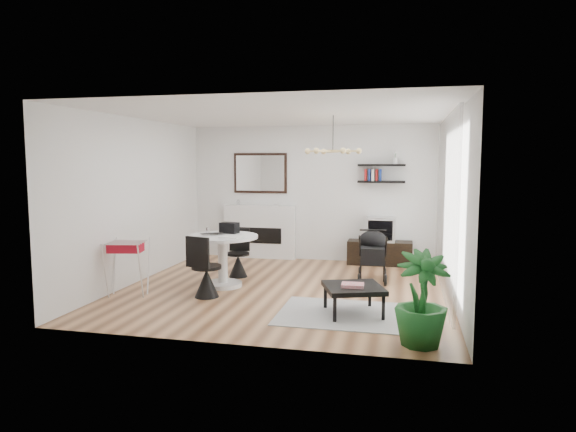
% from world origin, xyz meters
% --- Properties ---
extents(floor, '(5.00, 5.00, 0.00)m').
position_xyz_m(floor, '(0.00, 0.00, 0.00)').
color(floor, brown).
rests_on(floor, ground).
extents(ceiling, '(5.00, 5.00, 0.00)m').
position_xyz_m(ceiling, '(0.00, 0.00, 2.70)').
color(ceiling, white).
rests_on(ceiling, wall_back).
extents(wall_back, '(5.00, 0.00, 5.00)m').
position_xyz_m(wall_back, '(0.00, 2.50, 1.35)').
color(wall_back, white).
rests_on(wall_back, floor).
extents(wall_left, '(0.00, 5.00, 5.00)m').
position_xyz_m(wall_left, '(-2.50, 0.00, 1.35)').
color(wall_left, white).
rests_on(wall_left, floor).
extents(wall_right, '(0.00, 5.00, 5.00)m').
position_xyz_m(wall_right, '(2.50, 0.00, 1.35)').
color(wall_right, white).
rests_on(wall_right, floor).
extents(sheer_curtain, '(0.04, 3.60, 2.60)m').
position_xyz_m(sheer_curtain, '(2.40, 0.20, 1.35)').
color(sheer_curtain, white).
rests_on(sheer_curtain, wall_right).
extents(fireplace, '(1.50, 0.17, 2.16)m').
position_xyz_m(fireplace, '(-1.10, 2.42, 0.69)').
color(fireplace, white).
rests_on(fireplace, floor).
extents(shelf_lower, '(0.90, 0.25, 0.04)m').
position_xyz_m(shelf_lower, '(1.36, 2.37, 1.60)').
color(shelf_lower, black).
rests_on(shelf_lower, wall_back).
extents(shelf_upper, '(0.90, 0.25, 0.04)m').
position_xyz_m(shelf_upper, '(1.36, 2.37, 1.92)').
color(shelf_upper, black).
rests_on(shelf_upper, wall_back).
extents(pendant_lamp, '(0.90, 0.90, 0.10)m').
position_xyz_m(pendant_lamp, '(0.70, 0.30, 2.15)').
color(pendant_lamp, '#D5B670').
rests_on(pendant_lamp, ceiling).
extents(tv_console, '(1.23, 0.43, 0.46)m').
position_xyz_m(tv_console, '(1.36, 2.28, 0.23)').
color(tv_console, black).
rests_on(tv_console, floor).
extents(crt_tv, '(0.54, 0.47, 0.47)m').
position_xyz_m(crt_tv, '(1.37, 2.27, 0.70)').
color(crt_tv, silver).
rests_on(crt_tv, tv_console).
extents(dining_table, '(1.13, 1.13, 0.82)m').
position_xyz_m(dining_table, '(-1.00, -0.04, 0.54)').
color(dining_table, white).
rests_on(dining_table, floor).
extents(laptop, '(0.43, 0.40, 0.03)m').
position_xyz_m(laptop, '(-1.15, -0.08, 0.84)').
color(laptop, black).
rests_on(laptop, dining_table).
extents(black_bag, '(0.32, 0.23, 0.17)m').
position_xyz_m(black_bag, '(-0.98, 0.22, 0.91)').
color(black_bag, black).
rests_on(black_bag, dining_table).
extents(newspaper, '(0.38, 0.33, 0.01)m').
position_xyz_m(newspaper, '(-0.81, -0.18, 0.83)').
color(newspaper, silver).
rests_on(newspaper, dining_table).
extents(drinking_glass, '(0.06, 0.06, 0.10)m').
position_xyz_m(drinking_glass, '(-1.31, 0.10, 0.87)').
color(drinking_glass, white).
rests_on(drinking_glass, dining_table).
extents(chair_far, '(0.40, 0.42, 0.83)m').
position_xyz_m(chair_far, '(-0.99, 0.67, 0.26)').
color(chair_far, black).
rests_on(chair_far, floor).
extents(chair_near, '(0.47, 0.48, 0.92)m').
position_xyz_m(chair_near, '(-1.02, -0.73, 0.29)').
color(chair_near, black).
rests_on(chair_near, floor).
extents(drying_rack, '(0.64, 0.61, 0.82)m').
position_xyz_m(drying_rack, '(-2.18, -0.91, 0.43)').
color(drying_rack, white).
rests_on(drying_rack, floor).
extents(stroller, '(0.52, 0.79, 0.94)m').
position_xyz_m(stroller, '(1.30, 0.88, 0.40)').
color(stroller, black).
rests_on(stroller, floor).
extents(rug, '(1.88, 1.36, 0.01)m').
position_xyz_m(rug, '(1.15, -1.13, 0.01)').
color(rug, '#9E9E9E').
rests_on(rug, floor).
extents(coffee_table, '(0.92, 0.92, 0.37)m').
position_xyz_m(coffee_table, '(1.18, -1.10, 0.34)').
color(coffee_table, black).
rests_on(coffee_table, rug).
extents(magazines, '(0.29, 0.24, 0.04)m').
position_xyz_m(magazines, '(1.18, -1.16, 0.40)').
color(magazines, '#DE3747').
rests_on(magazines, coffee_table).
extents(potted_plant, '(0.74, 0.74, 1.04)m').
position_xyz_m(potted_plant, '(2.01, -2.07, 0.52)').
color(potted_plant, '#195A20').
rests_on(potted_plant, floor).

